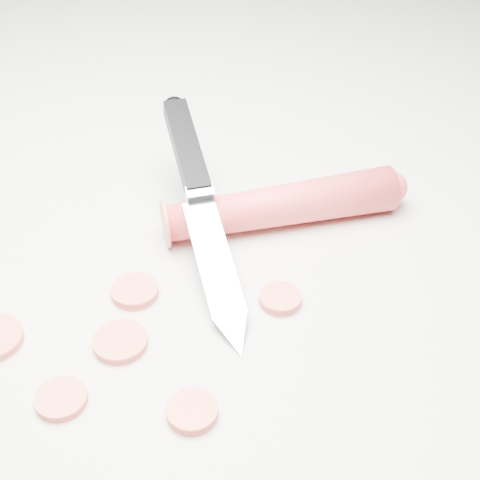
# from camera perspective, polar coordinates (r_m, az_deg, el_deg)

# --- Properties ---
(ground) EXTENTS (2.40, 2.40, 0.00)m
(ground) POSITION_cam_1_polar(r_m,az_deg,el_deg) (0.48, -4.68, -3.49)
(ground) COLOR beige
(ground) RESTS_ON ground
(carrot) EXTENTS (0.18, 0.12, 0.03)m
(carrot) POSITION_cam_1_polar(r_m,az_deg,el_deg) (0.52, 3.60, 2.98)
(carrot) COLOR red
(carrot) RESTS_ON ground
(carrot_slice_0) EXTENTS (0.03, 0.03, 0.01)m
(carrot_slice_0) POSITION_cam_1_polar(r_m,az_deg,el_deg) (0.42, -15.00, -12.97)
(carrot_slice_0) COLOR #F06147
(carrot_slice_0) RESTS_ON ground
(carrot_slice_1) EXTENTS (0.03, 0.03, 0.01)m
(carrot_slice_1) POSITION_cam_1_polar(r_m,az_deg,el_deg) (0.46, 3.45, -5.02)
(carrot_slice_1) COLOR #F06147
(carrot_slice_1) RESTS_ON ground
(carrot_slice_2) EXTENTS (0.03, 0.03, 0.01)m
(carrot_slice_2) POSITION_cam_1_polar(r_m,az_deg,el_deg) (0.47, -8.96, -4.35)
(carrot_slice_2) COLOR #F06147
(carrot_slice_2) RESTS_ON ground
(carrot_slice_3) EXTENTS (0.03, 0.03, 0.01)m
(carrot_slice_3) POSITION_cam_1_polar(r_m,az_deg,el_deg) (0.40, -4.10, -14.39)
(carrot_slice_3) COLOR #F06147
(carrot_slice_3) RESTS_ON ground
(carrot_slice_4) EXTENTS (0.04, 0.04, 0.01)m
(carrot_slice_4) POSITION_cam_1_polar(r_m,az_deg,el_deg) (0.44, -10.18, -8.56)
(carrot_slice_4) COLOR #F06147
(carrot_slice_4) RESTS_ON ground
(kitchen_knife) EXTENTS (0.14, 0.21, 0.07)m
(kitchen_knife) POSITION_cam_1_polar(r_m,az_deg,el_deg) (0.49, -3.10, 2.89)
(kitchen_knife) COLOR silver
(kitchen_knife) RESTS_ON ground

